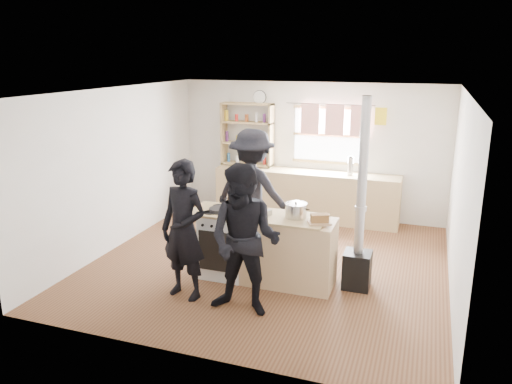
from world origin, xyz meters
TOP-DOWN VIEW (x-y plane):
  - ground at (0.00, 0.00)m, footprint 5.00×5.00m
  - back_counter at (0.00, 2.22)m, footprint 3.40×0.55m
  - shelving_unit at (-1.20, 2.34)m, footprint 1.00×0.28m
  - thermos at (0.80, 2.22)m, footprint 0.10×0.10m
  - cooking_island at (0.14, -0.55)m, footprint 1.97×0.64m
  - skillet_greens at (-0.51, -0.62)m, footprint 0.39×0.39m
  - roast_tray at (0.01, -0.59)m, footprint 0.40×0.35m
  - stockpot_stove at (-0.36, -0.34)m, footprint 0.25×0.25m
  - stockpot_counter at (0.53, -0.52)m, footprint 0.29×0.29m
  - bread_board at (0.87, -0.65)m, footprint 0.34×0.30m
  - flue_heater at (1.33, -0.37)m, footprint 0.35×0.35m
  - person_near_left at (-0.69, -1.32)m, footprint 0.71×0.54m
  - person_near_right at (0.17, -1.46)m, footprint 0.88×0.69m
  - person_far at (-0.40, 0.39)m, footprint 1.32×0.87m

SIDE VIEW (x-z plane):
  - ground at x=0.00m, z-range -0.01..0.00m
  - back_counter at x=0.00m, z-range 0.00..0.90m
  - cooking_island at x=0.14m, z-range 0.00..0.93m
  - flue_heater at x=1.33m, z-range -0.60..1.90m
  - person_near_left at x=-0.69m, z-range 0.00..1.76m
  - person_near_right at x=0.17m, z-range 0.00..1.80m
  - person_far at x=-0.40m, z-range 0.00..1.92m
  - skillet_greens at x=-0.51m, z-range 0.93..0.98m
  - roast_tray at x=0.01m, z-range 0.93..1.01m
  - bread_board at x=0.87m, z-range 0.92..1.04m
  - stockpot_stove at x=-0.36m, z-range 0.92..1.12m
  - stockpot_counter at x=0.53m, z-range 0.92..1.13m
  - thermos at x=0.80m, z-range 0.90..1.22m
  - shelving_unit at x=-1.20m, z-range 0.91..2.11m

